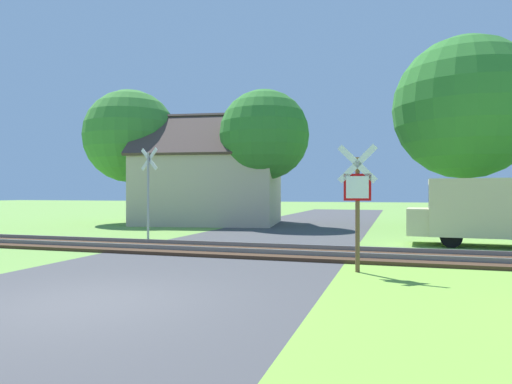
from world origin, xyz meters
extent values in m
plane|color=#6B9942|center=(0.00, 0.00, 0.00)|extent=(160.00, 160.00, 0.00)
cube|color=#424244|center=(0.00, 2.00, 0.00)|extent=(7.03, 80.00, 0.01)
cube|color=#422D1E|center=(0.00, 6.63, 0.05)|extent=(60.00, 2.60, 0.10)
cube|color=slate|center=(0.00, 7.35, 0.16)|extent=(60.00, 0.08, 0.12)
cube|color=slate|center=(0.00, 5.91, 0.16)|extent=(60.00, 0.08, 0.12)
cylinder|color=brown|center=(3.93, 4.22, 1.29)|extent=(0.10, 0.10, 2.57)
cube|color=red|center=(3.93, 4.15, 1.90)|extent=(0.60, 0.05, 0.60)
cube|color=white|center=(3.93, 4.13, 1.90)|extent=(0.49, 0.03, 0.49)
cube|color=white|center=(3.93, 4.15, 2.42)|extent=(0.88, 0.06, 0.88)
cube|color=white|center=(3.93, 4.15, 2.42)|extent=(0.88, 0.06, 0.88)
cylinder|color=#9E9EA5|center=(-4.38, 9.36, 1.66)|extent=(0.09, 0.09, 3.32)
cube|color=white|center=(-4.36, 9.42, 3.07)|extent=(0.85, 0.27, 0.88)
cube|color=white|center=(-4.36, 9.42, 3.07)|extent=(0.85, 0.27, 0.88)
cube|color=#C6B293|center=(-5.43, 17.99, 1.94)|extent=(8.32, 6.81, 3.88)
cube|color=#473833|center=(-5.22, 16.56, 5.02)|extent=(8.34, 4.39, 2.62)
cube|color=#473833|center=(-5.64, 19.42, 5.02)|extent=(8.34, 4.39, 2.62)
cube|color=brown|center=(-3.37, 18.29, 5.23)|extent=(0.57, 0.57, 1.10)
cylinder|color=#513823|center=(-1.93, 17.01, 1.53)|extent=(0.40, 0.40, 3.05)
sphere|color=#337A2D|center=(-1.93, 17.01, 4.84)|extent=(4.77, 4.77, 4.77)
cylinder|color=#513823|center=(-10.36, 17.50, 1.54)|extent=(0.32, 0.32, 3.07)
sphere|color=#3D8433|center=(-10.36, 17.50, 5.13)|extent=(5.48, 5.48, 5.48)
cylinder|color=#513823|center=(8.04, 18.33, 1.67)|extent=(0.31, 0.31, 3.34)
sphere|color=#337A2D|center=(8.04, 18.33, 5.96)|extent=(7.00, 7.00, 7.00)
cube|color=beige|center=(7.92, 10.41, 1.29)|extent=(4.29, 2.12, 1.90)
cube|color=beige|center=(5.47, 10.54, 0.79)|extent=(0.79, 1.84, 0.90)
cube|color=#19232D|center=(5.84, 10.52, 1.62)|extent=(0.12, 1.61, 0.85)
cube|color=navy|center=(7.97, 11.37, 0.96)|extent=(3.78, 0.21, 0.16)
cylinder|color=black|center=(6.53, 11.27, 0.34)|extent=(0.69, 0.22, 0.68)
cylinder|color=black|center=(6.45, 9.71, 0.34)|extent=(0.69, 0.22, 0.68)
camera|label=1|loc=(4.75, -6.19, 1.78)|focal=32.00mm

